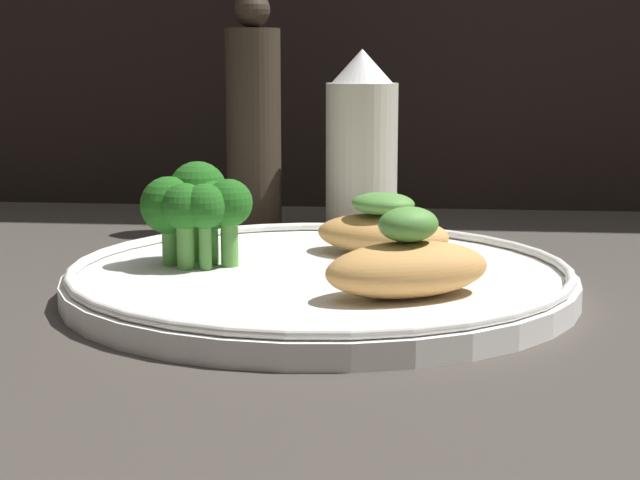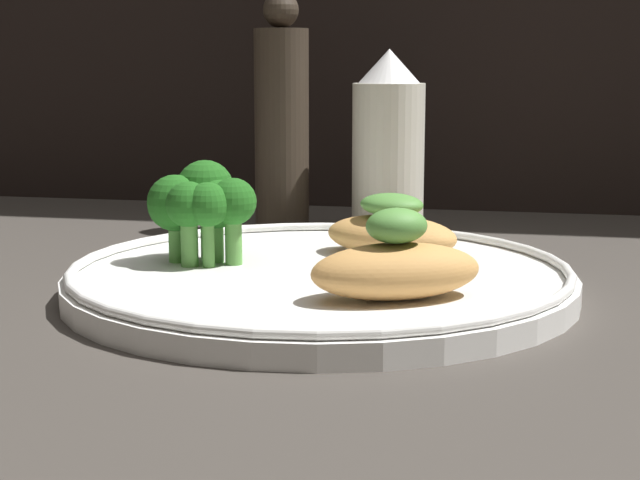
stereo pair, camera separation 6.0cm
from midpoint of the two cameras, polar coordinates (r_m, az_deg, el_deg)
ground_plane at (r=60.52cm, az=2.83°, el=-3.66°), size 180.00×180.00×1.00cm
plate at (r=60.18cm, az=2.84°, el=-2.28°), size 31.27×31.27×2.00cm
grilled_meat_front at (r=53.42cm, az=7.65°, el=-1.55°), size 10.69×8.63×5.00cm
grilled_meat_middle at (r=65.32cm, az=6.79°, el=0.49°), size 10.45×8.24×4.17cm
broccoli_bunch at (r=62.35cm, az=-4.17°, el=2.18°), size 7.14×6.19×6.48cm
sauce_bottle at (r=80.40cm, az=6.13°, el=5.38°), size 5.90×5.90×15.14cm
pepper_grinder at (r=81.63cm, az=-0.15°, el=6.80°), size 4.53×4.53×19.72cm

